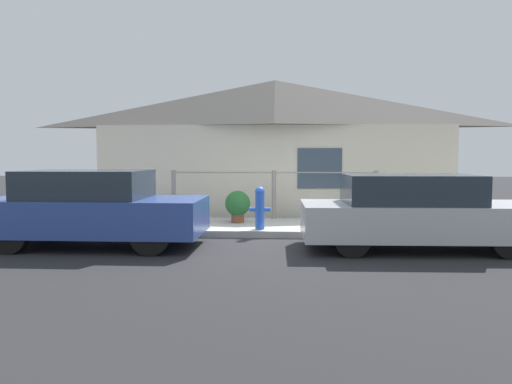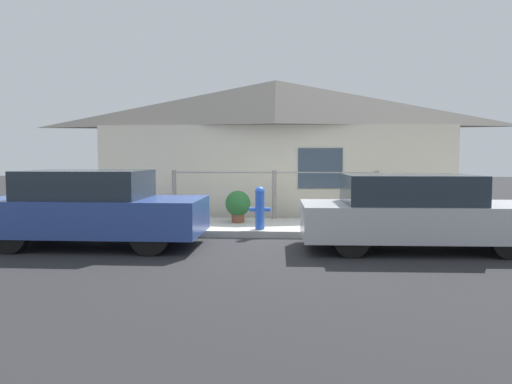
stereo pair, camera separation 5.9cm
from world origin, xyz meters
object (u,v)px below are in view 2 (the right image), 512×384
(car_left, at_px, (93,208))
(car_right, at_px, (415,212))
(potted_plant_near_hydrant, at_px, (238,205))
(fire_hydrant, at_px, (260,207))

(car_left, relative_size, car_right, 0.97)
(car_left, bearing_deg, car_right, 0.80)
(car_right, distance_m, potted_plant_near_hydrant, 4.05)
(car_left, relative_size, potted_plant_near_hydrant, 5.44)
(fire_hydrant, xyz_separation_m, potted_plant_near_hydrant, (-0.54, 0.98, -0.05))
(car_left, height_order, potted_plant_near_hydrant, car_left)
(car_right, height_order, potted_plant_near_hydrant, car_right)
(car_left, xyz_separation_m, potted_plant_near_hydrant, (2.40, 2.34, -0.15))
(car_left, height_order, car_right, car_left)
(car_right, xyz_separation_m, potted_plant_near_hydrant, (-3.31, 2.34, -0.11))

